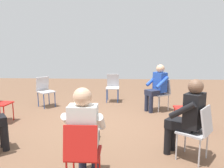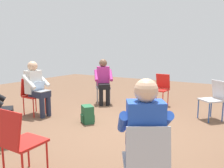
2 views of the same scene
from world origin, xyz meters
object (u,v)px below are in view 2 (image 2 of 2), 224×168
object	(u,v)px
chair_south	(32,93)
chair_east	(19,140)
chair_northeast	(146,160)
person_in_magenta	(103,79)
chair_northwest	(214,97)
person_in_blue	(143,133)
person_with_laptop	(36,86)
backpack_near_laptop_user	(88,115)
chair_west	(161,87)
chair_southwest	(103,85)

from	to	relation	value
chair_south	chair_east	world-z (taller)	same
chair_northeast	person_in_magenta	xyz separation A→B (m)	(-3.24, -2.62, 0.20)
chair_northwest	person_in_blue	distance (m)	3.15
person_with_laptop	backpack_near_laptop_user	size ratio (longest dim) A/B	3.44
chair_west	chair_east	bearing A→B (deg)	92.23
chair_northeast	person_in_magenta	world-z (taller)	person_in_magenta
chair_west	backpack_near_laptop_user	distance (m)	2.33
chair_east	chair_northwest	bearing A→B (deg)	65.31
chair_northeast	person_with_laptop	distance (m)	3.64
chair_south	person_with_laptop	bearing A→B (deg)	90.00
chair_east	chair_southwest	xyz separation A→B (m)	(-3.68, -1.33, 0.00)
chair_west	person_in_magenta	distance (m)	1.58
chair_south	person_with_laptop	xyz separation A→B (m)	(0.00, 0.17, 0.20)
chair_west	chair_east	size ratio (longest dim) A/B	1.00
chair_northwest	chair_south	size ratio (longest dim) A/B	1.00
chair_south	chair_west	bearing A→B (deg)	135.94
chair_west	chair_east	distance (m)	4.17
person_with_laptop	chair_east	bearing A→B (deg)	46.35
chair_west	person_with_laptop	xyz separation A→B (m)	(2.34, -2.12, 0.20)
person_with_laptop	person_in_magenta	distance (m)	1.85
chair_northwest	backpack_near_laptop_user	xyz separation A→B (m)	(1.58, -2.18, -0.34)
chair_east	person_in_blue	bearing A→B (deg)	18.20
chair_southwest	chair_west	bearing A→B (deg)	158.64
person_in_magenta	chair_southwest	bearing A→B (deg)	-90.00
chair_northeast	person_in_blue	world-z (taller)	person_in_blue
chair_northeast	person_with_laptop	size ratio (longest dim) A/B	0.69
chair_southwest	person_in_blue	distance (m)	4.17
person_in_magenta	person_in_blue	distance (m)	4.00
chair_west	person_in_blue	distance (m)	3.88
person_with_laptop	backpack_near_laptop_user	xyz separation A→B (m)	(-0.18, 1.31, -0.53)
chair_northwest	person_in_blue	world-z (taller)	person_in_blue
chair_northeast	backpack_near_laptop_user	size ratio (longest dim) A/B	2.36
chair_west	person_in_magenta	bearing A→B (deg)	28.44
chair_west	chair_southwest	distance (m)	1.62
person_in_blue	chair_south	bearing A→B (deg)	125.53
person_in_magenta	backpack_near_laptop_user	world-z (taller)	person_in_magenta
chair_south	chair_east	bearing A→B (deg)	48.78
chair_west	backpack_near_laptop_user	xyz separation A→B (m)	(2.16, -0.81, -0.34)
chair_northwest	chair_east	xyz separation A→B (m)	(3.58, -1.59, 0.00)
chair_south	chair_southwest	size ratio (longest dim) A/B	1.00
chair_northwest	chair_northeast	world-z (taller)	same
chair_southwest	person_in_magenta	world-z (taller)	person_in_magenta
person_in_blue	person_in_magenta	bearing A→B (deg)	96.96
chair_west	person_in_blue	xyz separation A→B (m)	(3.72, 1.09, 0.20)
person_in_magenta	chair_west	bearing A→B (deg)	164.32
chair_northwest	chair_northeast	xyz separation A→B (m)	(3.27, -0.19, 0.00)
chair_southwest	person_in_magenta	xyz separation A→B (m)	(0.13, 0.10, 0.20)
backpack_near_laptop_user	chair_south	bearing A→B (deg)	-83.09
person_in_blue	backpack_near_laptop_user	xyz separation A→B (m)	(-1.56, -1.90, -0.54)
chair_northeast	chair_south	distance (m)	3.79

